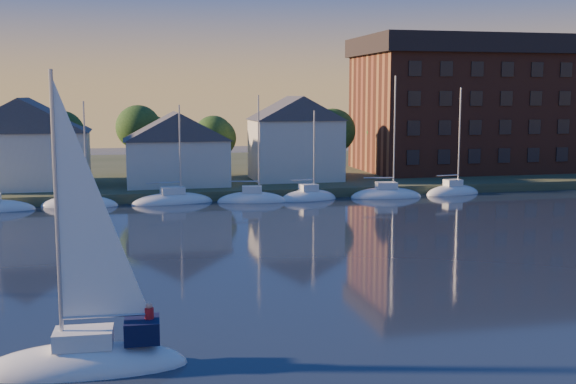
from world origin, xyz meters
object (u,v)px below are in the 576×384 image
object	(u,v)px
condo_block	(475,103)
clubhouse_centre	(177,148)
clubhouse_east	(295,137)
hero_sailboat	(88,356)
clubhouse_west	(25,142)

from	to	relation	value
condo_block	clubhouse_centre	bearing A→B (deg)	-168.76
clubhouse_centre	clubhouse_east	bearing A→B (deg)	8.13
clubhouse_east	hero_sailboat	xyz separation A→B (m)	(-21.30, -53.76, -5.44)
clubhouse_centre	hero_sailboat	world-z (taller)	hero_sailboat
clubhouse_centre	hero_sailboat	size ratio (longest dim) A/B	0.89
clubhouse_centre	clubhouse_west	bearing A→B (deg)	176.42
clubhouse_west	clubhouse_east	size ratio (longest dim) A/B	1.30
clubhouse_centre	condo_block	bearing A→B (deg)	11.24
clubhouse_west	hero_sailboat	size ratio (longest dim) A/B	1.05
clubhouse_east	hero_sailboat	distance (m)	58.08
clubhouse_west	condo_block	world-z (taller)	condo_block
clubhouse_west	clubhouse_centre	world-z (taller)	clubhouse_west
clubhouse_east	hero_sailboat	bearing A→B (deg)	-111.62
condo_block	hero_sailboat	xyz separation A→B (m)	(-47.30, -59.71, -9.24)
condo_block	hero_sailboat	bearing A→B (deg)	-128.39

